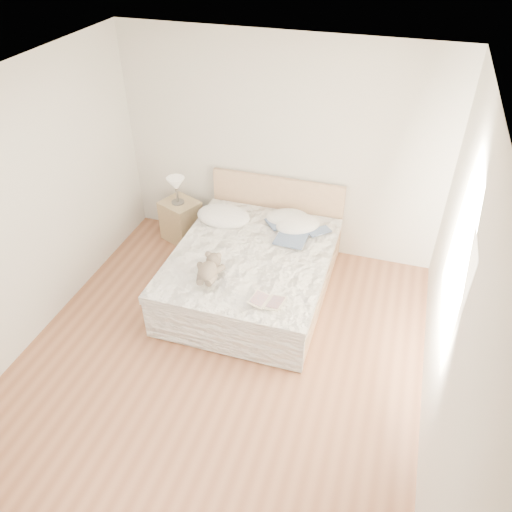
{
  "coord_description": "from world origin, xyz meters",
  "views": [
    {
      "loc": [
        1.39,
        -3.15,
        3.92
      ],
      "look_at": [
        0.07,
        1.05,
        0.62
      ],
      "focal_mm": 35.0,
      "sensor_mm": 36.0,
      "label": 1
    }
  ],
  "objects_px": {
    "bed": "(254,269)",
    "nightstand": "(181,220)",
    "table_lamp": "(176,185)",
    "photo_book": "(225,218)",
    "childrens_book": "(267,302)",
    "teddy_bear": "(208,277)"
  },
  "relations": [
    {
      "from": "bed",
      "to": "nightstand",
      "type": "relative_size",
      "value": 3.83
    },
    {
      "from": "nightstand",
      "to": "bed",
      "type": "bearing_deg",
      "value": -30.88
    },
    {
      "from": "nightstand",
      "to": "teddy_bear",
      "type": "bearing_deg",
      "value": -55.47
    },
    {
      "from": "table_lamp",
      "to": "teddy_bear",
      "type": "height_order",
      "value": "table_lamp"
    },
    {
      "from": "photo_book",
      "to": "teddy_bear",
      "type": "distance_m",
      "value": 1.16
    },
    {
      "from": "bed",
      "to": "nightstand",
      "type": "height_order",
      "value": "bed"
    },
    {
      "from": "nightstand",
      "to": "photo_book",
      "type": "distance_m",
      "value": 0.87
    },
    {
      "from": "table_lamp",
      "to": "photo_book",
      "type": "bearing_deg",
      "value": -19.78
    },
    {
      "from": "table_lamp",
      "to": "photo_book",
      "type": "height_order",
      "value": "table_lamp"
    },
    {
      "from": "table_lamp",
      "to": "bed",
      "type": "bearing_deg",
      "value": -30.18
    },
    {
      "from": "bed",
      "to": "nightstand",
      "type": "xyz_separation_m",
      "value": [
        -1.26,
        0.76,
        -0.03
      ]
    },
    {
      "from": "photo_book",
      "to": "childrens_book",
      "type": "height_order",
      "value": "photo_book"
    },
    {
      "from": "bed",
      "to": "photo_book",
      "type": "height_order",
      "value": "bed"
    },
    {
      "from": "bed",
      "to": "teddy_bear",
      "type": "relative_size",
      "value": 5.76
    },
    {
      "from": "nightstand",
      "to": "table_lamp",
      "type": "bearing_deg",
      "value": -127.17
    },
    {
      "from": "bed",
      "to": "teddy_bear",
      "type": "bearing_deg",
      "value": -112.98
    },
    {
      "from": "nightstand",
      "to": "teddy_bear",
      "type": "xyz_separation_m",
      "value": [
        0.98,
        -1.43,
        0.37
      ]
    },
    {
      "from": "photo_book",
      "to": "childrens_book",
      "type": "xyz_separation_m",
      "value": [
        0.93,
        -1.3,
        0.0
      ]
    },
    {
      "from": "photo_book",
      "to": "childrens_book",
      "type": "bearing_deg",
      "value": -51.82
    },
    {
      "from": "nightstand",
      "to": "photo_book",
      "type": "relative_size",
      "value": 1.74
    },
    {
      "from": "bed",
      "to": "table_lamp",
      "type": "relative_size",
      "value": 5.9
    },
    {
      "from": "nightstand",
      "to": "table_lamp",
      "type": "relative_size",
      "value": 1.54
    }
  ]
}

